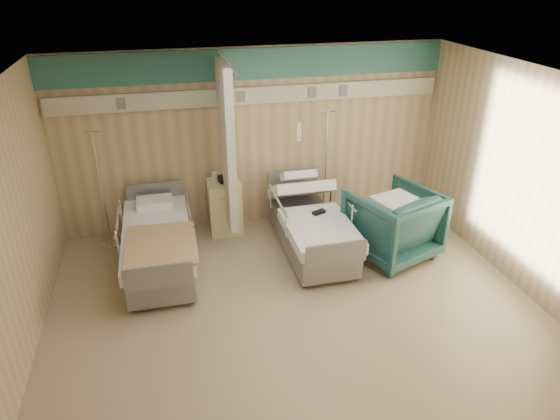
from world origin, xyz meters
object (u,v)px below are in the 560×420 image
(bed_right, at_px, (311,232))
(iv_stand_left, at_px, (107,223))
(bedside_cabinet, at_px, (225,207))
(visitor_armchair, at_px, (393,223))
(bed_left, at_px, (159,250))
(iv_stand_right, at_px, (324,198))

(bed_right, bearing_deg, iv_stand_left, 162.82)
(bedside_cabinet, height_order, iv_stand_left, iv_stand_left)
(bedside_cabinet, xyz_separation_m, iv_stand_left, (-1.78, 0.01, -0.06))
(bedside_cabinet, height_order, visitor_armchair, visitor_armchair)
(bed_right, distance_m, visitor_armchair, 1.18)
(iv_stand_left, bearing_deg, visitor_armchair, -17.70)
(bed_right, xyz_separation_m, iv_stand_left, (-2.93, 0.91, 0.05))
(bedside_cabinet, bearing_deg, bed_right, -38.05)
(iv_stand_left, bearing_deg, bed_left, -51.16)
(bed_left, relative_size, bedside_cabinet, 2.54)
(bed_left, relative_size, visitor_armchair, 1.92)
(visitor_armchair, xyz_separation_m, iv_stand_left, (-4.03, 1.29, -0.14))
(bed_right, height_order, iv_stand_right, iv_stand_right)
(iv_stand_right, relative_size, iv_stand_left, 1.03)
(bedside_cabinet, bearing_deg, bed_left, -139.40)
(iv_stand_right, bearing_deg, bed_left, -160.84)
(visitor_armchair, height_order, iv_stand_right, iv_stand_right)
(visitor_armchair, bearing_deg, iv_stand_right, -85.34)
(bed_right, xyz_separation_m, visitor_armchair, (1.10, -0.38, 0.20))
(bed_left, xyz_separation_m, iv_stand_left, (-0.73, 0.91, 0.05))
(bed_right, height_order, bed_left, same)
(bed_right, bearing_deg, bed_left, 180.00)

